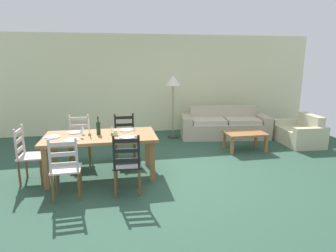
% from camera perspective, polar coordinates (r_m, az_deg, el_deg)
% --- Properties ---
extents(ground_plane, '(9.60, 9.60, 0.02)m').
position_cam_1_polar(ground_plane, '(5.32, 0.48, -9.46)').
color(ground_plane, '#2C4E3C').
extents(wall_far, '(9.60, 0.16, 2.70)m').
position_cam_1_polar(wall_far, '(8.20, -4.04, 8.30)').
color(wall_far, beige).
rests_on(wall_far, ground_plane).
extents(dining_table, '(1.90, 0.96, 0.75)m').
position_cam_1_polar(dining_table, '(5.12, -13.24, -2.73)').
color(dining_table, '#956336').
rests_on(dining_table, ground_plane).
extents(dining_chair_near_left, '(0.43, 0.41, 0.96)m').
position_cam_1_polar(dining_chair_near_left, '(4.49, -19.67, -7.91)').
color(dining_chair_near_left, beige).
rests_on(dining_chair_near_left, ground_plane).
extents(dining_chair_near_right, '(0.45, 0.43, 0.96)m').
position_cam_1_polar(dining_chair_near_right, '(4.43, -8.13, -7.51)').
color(dining_chair_near_right, black).
rests_on(dining_chair_near_right, ground_plane).
extents(dining_chair_far_left, '(0.43, 0.41, 0.96)m').
position_cam_1_polar(dining_chair_far_left, '(5.95, -17.11, -2.62)').
color(dining_chair_far_left, beige).
rests_on(dining_chair_far_left, ground_plane).
extents(dining_chair_far_right, '(0.43, 0.41, 0.96)m').
position_cam_1_polar(dining_chair_far_right, '(5.86, -8.55, -2.41)').
color(dining_chair_far_right, black).
rests_on(dining_chair_far_right, ground_plane).
extents(dining_chair_head_west, '(0.41, 0.43, 0.96)m').
position_cam_1_polar(dining_chair_head_west, '(5.35, -25.96, -5.12)').
color(dining_chair_head_west, beige).
rests_on(dining_chair_head_west, ground_plane).
extents(dinner_plate_near_left, '(0.24, 0.24, 0.02)m').
position_cam_1_polar(dinner_plate_near_left, '(4.90, -18.67, -2.64)').
color(dinner_plate_near_left, white).
rests_on(dinner_plate_near_left, dining_table).
extents(fork_near_left, '(0.02, 0.17, 0.01)m').
position_cam_1_polar(fork_near_left, '(4.92, -20.40, -2.77)').
color(fork_near_left, silver).
rests_on(fork_near_left, dining_table).
extents(dinner_plate_near_right, '(0.24, 0.24, 0.02)m').
position_cam_1_polar(dinner_plate_near_right, '(4.85, -8.09, -2.22)').
color(dinner_plate_near_right, white).
rests_on(dinner_plate_near_right, dining_table).
extents(fork_near_right, '(0.02, 0.17, 0.01)m').
position_cam_1_polar(fork_near_right, '(4.85, -9.86, -2.36)').
color(fork_near_right, silver).
rests_on(fork_near_right, dining_table).
extents(dinner_plate_far_left, '(0.24, 0.24, 0.02)m').
position_cam_1_polar(dinner_plate_far_left, '(5.38, -17.98, -1.22)').
color(dinner_plate_far_left, white).
rests_on(dinner_plate_far_left, dining_table).
extents(fork_far_left, '(0.03, 0.17, 0.01)m').
position_cam_1_polar(fork_far_left, '(5.40, -19.55, -1.34)').
color(fork_far_left, silver).
rests_on(fork_far_left, dining_table).
extents(dinner_plate_far_right, '(0.24, 0.24, 0.02)m').
position_cam_1_polar(dinner_plate_far_right, '(5.33, -8.36, -0.82)').
color(dinner_plate_far_right, white).
rests_on(dinner_plate_far_right, dining_table).
extents(fork_far_right, '(0.02, 0.17, 0.01)m').
position_cam_1_polar(fork_far_right, '(5.33, -9.96, -0.95)').
color(fork_far_right, silver).
rests_on(fork_far_right, dining_table).
extents(dinner_plate_head_west, '(0.24, 0.24, 0.02)m').
position_cam_1_polar(dinner_plate_head_west, '(5.19, -21.92, -2.03)').
color(dinner_plate_head_west, white).
rests_on(dinner_plate_head_west, dining_table).
extents(fork_head_west, '(0.03, 0.17, 0.01)m').
position_cam_1_polar(fork_head_west, '(5.23, -23.53, -2.15)').
color(fork_head_west, silver).
rests_on(fork_head_west, dining_table).
extents(wine_bottle, '(0.07, 0.07, 0.32)m').
position_cam_1_polar(wine_bottle, '(5.13, -13.65, -0.37)').
color(wine_bottle, '#143819').
rests_on(wine_bottle, dining_table).
extents(wine_glass_near_left, '(0.06, 0.06, 0.16)m').
position_cam_1_polar(wine_glass_near_left, '(4.98, -16.80, -1.04)').
color(wine_glass_near_left, white).
rests_on(wine_glass_near_left, dining_table).
extents(wine_glass_near_right, '(0.06, 0.06, 0.16)m').
position_cam_1_polar(wine_glass_near_right, '(4.93, -6.67, -0.70)').
color(wine_glass_near_right, white).
rests_on(wine_glass_near_right, dining_table).
extents(wine_glass_far_left, '(0.06, 0.06, 0.16)m').
position_cam_1_polar(wine_glass_far_left, '(5.22, -16.60, -0.39)').
color(wine_glass_far_left, white).
rests_on(wine_glass_far_left, dining_table).
extents(coffee_cup_primary, '(0.07, 0.07, 0.09)m').
position_cam_1_polar(coffee_cup_primary, '(5.04, -10.33, -1.30)').
color(coffee_cup_primary, beige).
rests_on(coffee_cup_primary, dining_table).
extents(candle_tall, '(0.05, 0.05, 0.29)m').
position_cam_1_polar(candle_tall, '(5.11, -15.34, -0.89)').
color(candle_tall, '#998C66').
rests_on(candle_tall, dining_table).
extents(candle_short, '(0.05, 0.05, 0.16)m').
position_cam_1_polar(candle_short, '(5.04, -11.06, -1.36)').
color(candle_short, '#998C66').
rests_on(candle_short, dining_table).
extents(couch, '(2.37, 1.12, 0.80)m').
position_cam_1_polar(couch, '(7.81, 11.07, -0.01)').
color(couch, '#B6A990').
rests_on(couch, ground_plane).
extents(coffee_table, '(0.90, 0.56, 0.42)m').
position_cam_1_polar(coffee_table, '(6.73, 15.05, -1.78)').
color(coffee_table, '#956336').
rests_on(coffee_table, ground_plane).
extents(armchair_upholstered, '(0.86, 1.20, 0.72)m').
position_cam_1_polar(armchair_upholstered, '(7.76, 24.85, -1.41)').
color(armchair_upholstered, beige).
rests_on(armchair_upholstered, ground_plane).
extents(standing_lamp, '(0.40, 0.40, 1.64)m').
position_cam_1_polar(standing_lamp, '(7.42, 1.01, 8.30)').
color(standing_lamp, '#332D28').
rests_on(standing_lamp, ground_plane).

